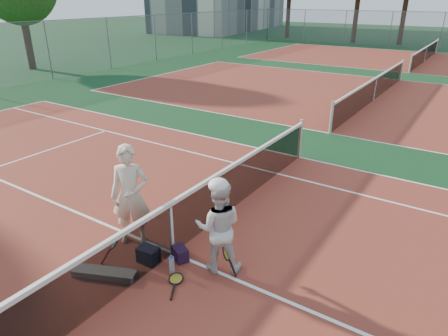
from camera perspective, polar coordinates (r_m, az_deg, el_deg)
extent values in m
plane|color=#0E3419|center=(7.26, -7.32, -11.99)|extent=(130.00, 130.00, 0.00)
cube|color=maroon|center=(7.26, -7.32, -11.97)|extent=(23.77, 10.97, 0.01)
cube|color=maroon|center=(18.82, 20.54, 9.06)|extent=(23.77, 10.97, 0.01)
cube|color=maroon|center=(31.93, 26.68, 13.46)|extent=(23.77, 10.97, 0.01)
imported|color=beige|center=(7.27, -13.24, -3.82)|extent=(0.82, 0.75, 1.87)
imported|color=silver|center=(6.44, -0.76, -8.44)|extent=(0.96, 0.90, 1.57)
cube|color=black|center=(7.05, -10.75, -12.08)|extent=(0.37, 0.27, 0.28)
cube|color=black|center=(7.03, -6.29, -12.08)|extent=(0.36, 0.32, 0.24)
cube|color=slate|center=(6.95, -16.69, -14.20)|extent=(1.06, 0.64, 0.11)
cylinder|color=silver|center=(6.74, -7.47, -13.62)|extent=(0.09, 0.09, 0.30)
cylinder|color=#382314|center=(46.54, 9.17, 21.15)|extent=(0.44, 0.44, 5.22)
cylinder|color=#382314|center=(42.79, 18.36, 20.15)|extent=(0.44, 0.44, 5.20)
cylinder|color=#382314|center=(42.30, 24.33, 19.53)|extent=(0.44, 0.44, 5.53)
cylinder|color=#382314|center=(28.05, -26.37, 16.75)|extent=(0.44, 0.44, 4.12)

